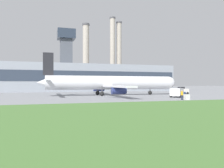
% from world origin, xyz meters
% --- Properties ---
extents(ground_plane, '(400.00, 400.00, 0.00)m').
position_xyz_m(ground_plane, '(0.00, 0.00, 0.00)').
color(ground_plane, gray).
extents(terminal_building, '(65.22, 14.72, 23.40)m').
position_xyz_m(terminal_building, '(-0.50, 35.40, 5.54)').
color(terminal_building, '#8C939E').
rests_on(terminal_building, ground_plane).
extents(smokestack_left, '(4.01, 4.01, 36.42)m').
position_xyz_m(smokestack_left, '(4.32, 71.16, 18.37)').
color(smokestack_left, '#B2A899').
rests_on(smokestack_left, ground_plane).
extents(smokestack_right, '(3.20, 3.20, 39.75)m').
position_xyz_m(smokestack_right, '(18.27, 66.02, 20.01)').
color(smokestack_right, '#B2A899').
rests_on(smokestack_right, ground_plane).
extents(smokestack_far, '(3.17, 3.17, 38.15)m').
position_xyz_m(smokestack_far, '(22.79, 68.13, 19.20)').
color(smokestack_far, '#B2A899').
rests_on(smokestack_far, ground_plane).
extents(airplane, '(35.36, 33.77, 9.99)m').
position_xyz_m(airplane, '(-1.74, 2.47, 3.05)').
color(airplane, silver).
rests_on(airplane, ground_plane).
extents(pushback_tug, '(4.07, 2.83, 2.04)m').
position_xyz_m(pushback_tug, '(17.55, 0.92, 0.92)').
color(pushback_tug, white).
rests_on(pushback_tug, ground_plane).
extents(baggage_truck, '(5.49, 5.23, 1.91)m').
position_xyz_m(baggage_truck, '(9.86, -8.98, 0.96)').
color(baggage_truck, '#2D4C93').
rests_on(baggage_truck, ground_plane).
extents(ground_crew_person, '(0.53, 0.53, 1.72)m').
position_xyz_m(ground_crew_person, '(5.97, -16.16, 0.88)').
color(ground_crew_person, '#23283D').
rests_on(ground_crew_person, ground_plane).
extents(utility_cabinet, '(0.86, 0.78, 0.96)m').
position_xyz_m(utility_cabinet, '(7.17, -15.84, 0.48)').
color(utility_cabinet, silver).
rests_on(utility_cabinet, ground_plane).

